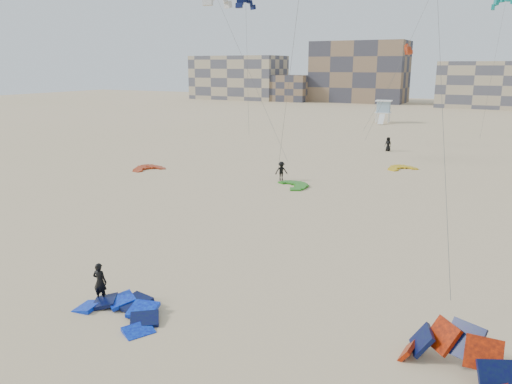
% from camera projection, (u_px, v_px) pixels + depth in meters
% --- Properties ---
extents(ground, '(320.00, 320.00, 0.00)m').
position_uv_depth(ground, '(193.00, 288.00, 25.20)').
color(ground, '#CCAE88').
rests_on(ground, ground).
extents(kite_ground_blue, '(4.87, 5.06, 1.71)m').
position_uv_depth(kite_ground_blue, '(120.00, 315.00, 22.48)').
color(kite_ground_blue, blue).
rests_on(kite_ground_blue, ground).
extents(kite_ground_orange, '(5.65, 5.58, 4.27)m').
position_uv_depth(kite_ground_orange, '(453.00, 374.00, 18.23)').
color(kite_ground_orange, red).
rests_on(kite_ground_orange, ground).
extents(kite_ground_red, '(4.55, 4.46, 1.26)m').
position_uv_depth(kite_ground_red, '(149.00, 170.00, 53.95)').
color(kite_ground_red, red).
rests_on(kite_ground_red, ground).
extents(kite_ground_green, '(4.92, 4.91, 0.61)m').
position_uv_depth(kite_ground_green, '(293.00, 186.00, 46.53)').
color(kite_ground_green, '#1B841B').
rests_on(kite_ground_green, ground).
extents(kite_ground_yellow, '(4.43, 4.43, 0.94)m').
position_uv_depth(kite_ground_yellow, '(402.00, 169.00, 54.17)').
color(kite_ground_yellow, yellow).
rests_on(kite_ground_yellow, ground).
extents(kitesurfer_main, '(0.77, 0.59, 1.91)m').
position_uv_depth(kitesurfer_main, '(100.00, 282.00, 23.69)').
color(kitesurfer_main, black).
rests_on(kitesurfer_main, ground).
extents(kitesurfer_c, '(1.39, 1.27, 1.87)m').
position_uv_depth(kitesurfer_c, '(281.00, 171.00, 48.68)').
color(kitesurfer_c, black).
rests_on(kitesurfer_c, ground).
extents(kitesurfer_e, '(1.03, 0.81, 1.85)m').
position_uv_depth(kitesurfer_e, '(388.00, 144.00, 65.43)').
color(kitesurfer_e, black).
rests_on(kitesurfer_e, ground).
extents(kite_fly_navy, '(3.83, 4.52, 19.04)m').
position_uv_depth(kite_fly_navy, '(246.00, 4.00, 66.69)').
color(kite_fly_navy, '#05043B').
rests_on(kite_fly_navy, ground).
extents(kite_fly_teal_b, '(4.51, 4.75, 19.07)m').
position_uv_depth(kite_fly_teal_b, '(505.00, 3.00, 66.83)').
color(kite_fly_teal_b, '#118382').
rests_on(kite_fly_teal_b, ground).
extents(kite_fly_red, '(6.95, 6.95, 13.42)m').
position_uv_depth(kite_fly_red, '(408.00, 50.00, 76.74)').
color(kite_fly_red, red).
rests_on(kite_fly_red, ground).
extents(lifeguard_tower_far, '(3.43, 6.12, 4.33)m').
position_uv_depth(lifeguard_tower_far, '(383.00, 112.00, 97.86)').
color(lifeguard_tower_far, white).
rests_on(lifeguard_tower_far, ground).
extents(condo_west_a, '(30.00, 15.00, 14.00)m').
position_uv_depth(condo_west_a, '(238.00, 78.00, 166.55)').
color(condo_west_a, tan).
rests_on(condo_west_a, ground).
extents(condo_west_b, '(28.00, 14.00, 18.00)m').
position_uv_depth(condo_west_b, '(359.00, 72.00, 151.75)').
color(condo_west_b, '#7A6149').
rests_on(condo_west_b, ground).
extents(condo_mid, '(32.00, 16.00, 12.00)m').
position_uv_depth(condo_mid, '(503.00, 85.00, 131.28)').
color(condo_mid, tan).
rests_on(condo_mid, ground).
extents(condo_fill_left, '(12.00, 10.00, 8.00)m').
position_uv_depth(condo_fill_left, '(291.00, 88.00, 156.69)').
color(condo_fill_left, '#7A6149').
rests_on(condo_fill_left, ground).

